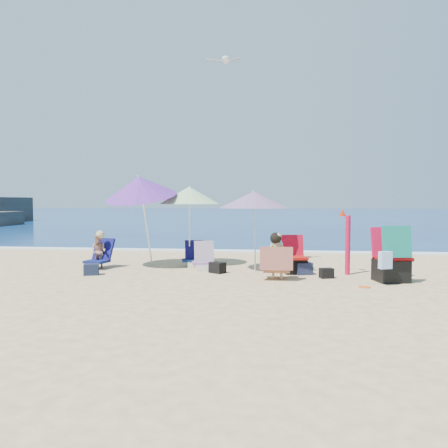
# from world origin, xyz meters

# --- Properties ---
(ground) EXTENTS (120.00, 120.00, 0.00)m
(ground) POSITION_xyz_m (0.00, 0.00, 0.00)
(ground) COLOR #D8BC84
(ground) RESTS_ON ground
(sea) EXTENTS (120.00, 80.00, 0.12)m
(sea) POSITION_xyz_m (0.00, 45.00, -0.05)
(sea) COLOR navy
(sea) RESTS_ON ground
(foam) EXTENTS (120.00, 0.50, 0.04)m
(foam) POSITION_xyz_m (0.00, 5.10, 0.02)
(foam) COLOR white
(foam) RESTS_ON ground
(umbrella_turquoise) EXTENTS (1.83, 1.83, 1.88)m
(umbrella_turquoise) POSITION_xyz_m (0.37, 1.26, 1.65)
(umbrella_turquoise) COLOR silver
(umbrella_turquoise) RESTS_ON ground
(umbrella_striped) EXTENTS (1.98, 1.98, 2.02)m
(umbrella_striped) POSITION_xyz_m (-1.29, 2.00, 1.77)
(umbrella_striped) COLOR white
(umbrella_striped) RESTS_ON ground
(umbrella_blue) EXTENTS (2.16, 2.21, 2.40)m
(umbrella_blue) POSITION_xyz_m (-2.41, 1.49, 1.96)
(umbrella_blue) COLOR white
(umbrella_blue) RESTS_ON ground
(furled_umbrella) EXTENTS (0.26, 0.40, 1.44)m
(furled_umbrella) POSITION_xyz_m (2.43, 1.01, 0.79)
(furled_umbrella) COLOR #B80D33
(furled_umbrella) RESTS_ON ground
(chair_navy) EXTENTS (0.71, 0.72, 0.64)m
(chair_navy) POSITION_xyz_m (-1.09, 1.68, 0.17)
(chair_navy) COLOR #0B1A3F
(chair_navy) RESTS_ON ground
(chair_rainbow) EXTENTS (0.66, 0.75, 0.67)m
(chair_rainbow) POSITION_xyz_m (-0.77, 1.21, 0.18)
(chair_rainbow) COLOR #BF4347
(chair_rainbow) RESTS_ON ground
(camp_chair_left) EXTENTS (0.59, 0.66, 0.86)m
(camp_chair_left) POSITION_xyz_m (1.29, 1.00, 0.26)
(camp_chair_left) COLOR #AB110C
(camp_chair_left) RESTS_ON ground
(camp_chair_right) EXTENTS (0.77, 1.02, 1.14)m
(camp_chair_right) POSITION_xyz_m (3.18, 0.18, 0.41)
(camp_chair_right) COLOR #AE0C0E
(camp_chair_right) RESTS_ON ground
(person_center) EXTENTS (0.67, 0.55, 0.98)m
(person_center) POSITION_xyz_m (0.89, 0.14, 0.47)
(person_center) COLOR tan
(person_center) RESTS_ON ground
(person_left) EXTENTS (0.63, 0.73, 0.91)m
(person_left) POSITION_xyz_m (-3.36, 1.21, 0.42)
(person_left) COLOR #AA7766
(person_left) RESTS_ON ground
(bag_navy_a) EXTENTS (0.37, 0.31, 0.24)m
(bag_navy_a) POSITION_xyz_m (-3.15, 0.27, 0.12)
(bag_navy_a) COLOR #171E32
(bag_navy_a) RESTS_ON ground
(bag_black_a) EXTENTS (0.41, 0.39, 0.24)m
(bag_black_a) POSITION_xyz_m (-0.43, 0.86, 0.12)
(bag_black_a) COLOR black
(bag_black_a) RESTS_ON ground
(bag_navy_b) EXTENTS (0.42, 0.36, 0.26)m
(bag_navy_b) POSITION_xyz_m (1.48, 0.89, 0.13)
(bag_navy_b) COLOR #1B223C
(bag_navy_b) RESTS_ON ground
(bag_black_b) EXTENTS (0.32, 0.26, 0.21)m
(bag_black_b) POSITION_xyz_m (1.94, 0.46, 0.10)
(bag_black_b) COLOR black
(bag_black_b) RESTS_ON ground
(orange_item) EXTENTS (0.22, 0.16, 0.03)m
(orange_item) POSITION_xyz_m (2.52, -0.52, 0.01)
(orange_item) COLOR #DF5C17
(orange_item) RESTS_ON ground
(seagull) EXTENTS (0.87, 0.42, 0.16)m
(seagull) POSITION_xyz_m (-0.36, 1.85, 5.03)
(seagull) COLOR silver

